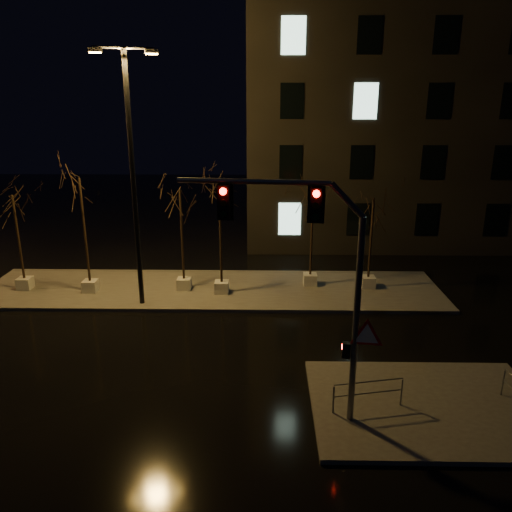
{
  "coord_description": "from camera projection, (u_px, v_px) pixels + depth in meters",
  "views": [
    {
      "loc": [
        2.56,
        -16.54,
        8.9
      ],
      "look_at": [
        2.2,
        2.81,
        2.8
      ],
      "focal_mm": 35.0,
      "sensor_mm": 36.0,
      "label": 1
    }
  ],
  "objects": [
    {
      "name": "guard_rail_a",
      "position": [
        368.0,
        391.0,
        14.57
      ],
      "size": [
        2.12,
        0.47,
        0.93
      ],
      "rotation": [
        0.0,
        0.0,
        0.2
      ],
      "color": "slate",
      "rests_on": "sidewalk_corner"
    },
    {
      "name": "traffic_signal_mast",
      "position": [
        317.0,
        269.0,
        13.11
      ],
      "size": [
        5.55,
        0.81,
        6.82
      ],
      "rotation": [
        0.0,
        0.0,
        -0.12
      ],
      "color": "slate",
      "rests_on": "sidewalk_corner"
    },
    {
      "name": "tree_1",
      "position": [
        82.0,
        204.0,
        22.51
      ],
      "size": [
        1.8,
        1.8,
        5.54
      ],
      "color": "beige",
      "rests_on": "median"
    },
    {
      "name": "tree_4",
      "position": [
        313.0,
        209.0,
        23.49
      ],
      "size": [
        1.8,
        1.8,
        5.02
      ],
      "color": "beige",
      "rests_on": "median"
    },
    {
      "name": "sidewalk_corner",
      "position": [
        428.0,
        406.0,
        15.0
      ],
      "size": [
        7.0,
        5.0,
        0.15
      ],
      "primitive_type": "cube",
      "color": "#4F4C46",
      "rests_on": "ground"
    },
    {
      "name": "building",
      "position": [
        437.0,
        121.0,
        33.16
      ],
      "size": [
        25.0,
        12.0,
        15.0
      ],
      "primitive_type": "cube",
      "color": "black",
      "rests_on": "ground"
    },
    {
      "name": "tree_0",
      "position": [
        15.0,
        217.0,
        23.05
      ],
      "size": [
        1.8,
        1.8,
        4.69
      ],
      "color": "beige",
      "rests_on": "median"
    },
    {
      "name": "median",
      "position": [
        212.0,
        289.0,
        24.2
      ],
      "size": [
        22.0,
        5.0,
        0.15
      ],
      "primitive_type": "cube",
      "color": "#4F4C46",
      "rests_on": "ground"
    },
    {
      "name": "ground",
      "position": [
        195.0,
        350.0,
        18.5
      ],
      "size": [
        90.0,
        90.0,
        0.0
      ],
      "primitive_type": "plane",
      "color": "black",
      "rests_on": "ground"
    },
    {
      "name": "tree_3",
      "position": [
        220.0,
        210.0,
        22.43
      ],
      "size": [
        1.8,
        1.8,
        5.26
      ],
      "color": "beige",
      "rests_on": "median"
    },
    {
      "name": "tree_5",
      "position": [
        372.0,
        219.0,
        23.26
      ],
      "size": [
        1.8,
        1.8,
        4.51
      ],
      "color": "beige",
      "rests_on": "median"
    },
    {
      "name": "streetlight_main",
      "position": [
        132.0,
        164.0,
        20.58
      ],
      "size": [
        2.62,
        1.13,
        10.7
      ],
      "rotation": [
        0.0,
        0.0,
        0.32
      ],
      "color": "black",
      "rests_on": "median"
    },
    {
      "name": "tree_2",
      "position": [
        181.0,
        212.0,
        22.92
      ],
      "size": [
        1.8,
        1.8,
        5.0
      ],
      "color": "beige",
      "rests_on": "median"
    }
  ]
}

